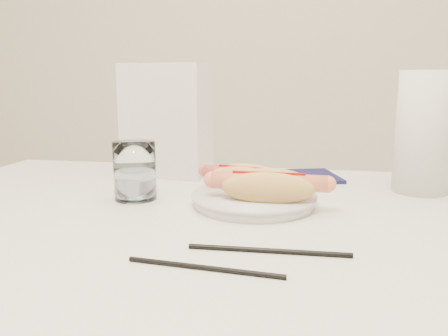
% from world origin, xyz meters
% --- Properties ---
extents(table, '(1.20, 0.80, 0.75)m').
position_xyz_m(table, '(0.00, 0.00, 0.69)').
color(table, silver).
rests_on(table, ground).
extents(plate, '(0.25, 0.25, 0.02)m').
position_xyz_m(plate, '(0.07, 0.05, 0.76)').
color(plate, silver).
rests_on(plate, table).
extents(hotdog_left, '(0.17, 0.09, 0.05)m').
position_xyz_m(hotdog_left, '(0.05, 0.10, 0.79)').
color(hotdog_left, '#EFA55F').
rests_on(hotdog_left, plate).
extents(hotdog_right, '(0.19, 0.08, 0.05)m').
position_xyz_m(hotdog_right, '(0.10, 0.02, 0.79)').
color(hotdog_right, '#DCAA55').
rests_on(hotdog_right, plate).
extents(water_glass, '(0.08, 0.08, 0.11)m').
position_xyz_m(water_glass, '(-0.15, 0.06, 0.80)').
color(water_glass, silver).
rests_on(water_glass, table).
extents(chopstick_near, '(0.19, 0.02, 0.01)m').
position_xyz_m(chopstick_near, '(0.05, -0.23, 0.75)').
color(chopstick_near, black).
rests_on(chopstick_near, table).
extents(chopstick_far, '(0.21, 0.01, 0.01)m').
position_xyz_m(chopstick_far, '(0.12, -0.16, 0.75)').
color(chopstick_far, black).
rests_on(chopstick_far, table).
extents(napkin_box, '(0.20, 0.13, 0.25)m').
position_xyz_m(napkin_box, '(-0.15, 0.28, 0.88)').
color(napkin_box, silver).
rests_on(napkin_box, table).
extents(navy_napkin, '(0.17, 0.17, 0.01)m').
position_xyz_m(navy_napkin, '(0.16, 0.30, 0.75)').
color(navy_napkin, '#14133D').
rests_on(navy_napkin, table).
extents(paper_towel_roll, '(0.11, 0.11, 0.24)m').
position_xyz_m(paper_towel_roll, '(0.39, 0.21, 0.87)').
color(paper_towel_roll, silver).
rests_on(paper_towel_roll, table).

